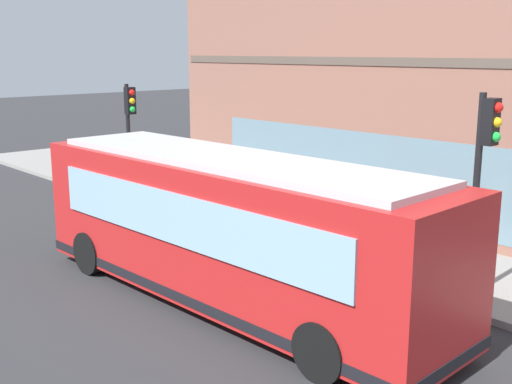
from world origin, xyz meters
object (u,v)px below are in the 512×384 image
(traffic_light_near_corner, at_px, (484,158))
(traffic_light_down_block, at_px, (130,119))
(newspaper_vending_box, at_px, (189,196))
(fire_hydrant, at_px, (408,237))
(city_bus_nearside, at_px, (229,230))
(pedestrian_walking_along_curb, at_px, (435,218))
(pedestrian_near_building_entrance, at_px, (181,168))

(traffic_light_near_corner, height_order, traffic_light_down_block, traffic_light_near_corner)
(newspaper_vending_box, bearing_deg, fire_hydrant, -77.33)
(city_bus_nearside, xyz_separation_m, newspaper_vending_box, (3.69, 6.36, -0.95))
(pedestrian_walking_along_curb, bearing_deg, pedestrian_near_building_entrance, 89.82)
(traffic_light_near_corner, bearing_deg, city_bus_nearside, 135.23)
(traffic_light_down_block, xyz_separation_m, pedestrian_near_building_entrance, (1.69, -0.53, -1.81))
(city_bus_nearside, xyz_separation_m, traffic_light_near_corner, (3.54, -3.51, 1.50))
(pedestrian_walking_along_curb, bearing_deg, fire_hydrant, 76.96)
(pedestrian_walking_along_curb, xyz_separation_m, newspaper_vending_box, (-1.39, 7.93, -0.59))
(city_bus_nearside, bearing_deg, traffic_light_near_corner, -44.77)
(fire_hydrant, xyz_separation_m, pedestrian_near_building_entrance, (-0.17, 9.43, 0.52))
(traffic_light_down_block, relative_size, pedestrian_near_building_entrance, 2.50)
(traffic_light_near_corner, height_order, pedestrian_walking_along_curb, traffic_light_near_corner)
(traffic_light_down_block, distance_m, pedestrian_near_building_entrance, 2.53)
(fire_hydrant, xyz_separation_m, pedestrian_walking_along_curb, (-0.20, -0.85, 0.68))
(traffic_light_down_block, bearing_deg, city_bus_nearside, -110.36)
(newspaper_vending_box, bearing_deg, pedestrian_walking_along_curb, -80.04)
(fire_hydrant, height_order, pedestrian_near_building_entrance, pedestrian_near_building_entrance)
(fire_hydrant, relative_size, newspaper_vending_box, 0.82)
(city_bus_nearside, xyz_separation_m, pedestrian_walking_along_curb, (5.08, -1.58, -0.36))
(city_bus_nearside, bearing_deg, pedestrian_walking_along_curb, -17.26)
(city_bus_nearside, relative_size, fire_hydrant, 13.67)
(fire_hydrant, bearing_deg, pedestrian_walking_along_curb, -103.04)
(traffic_light_near_corner, xyz_separation_m, pedestrian_near_building_entrance, (1.57, 12.22, -2.02))
(traffic_light_down_block, bearing_deg, traffic_light_near_corner, -89.48)
(traffic_light_down_block, height_order, pedestrian_near_building_entrance, traffic_light_down_block)
(traffic_light_near_corner, bearing_deg, fire_hydrant, 58.07)
(pedestrian_near_building_entrance, xyz_separation_m, newspaper_vending_box, (-1.43, -2.35, -0.42))
(pedestrian_walking_along_curb, distance_m, newspaper_vending_box, 8.08)
(pedestrian_near_building_entrance, bearing_deg, traffic_light_near_corner, -97.33)
(traffic_light_near_corner, xyz_separation_m, fire_hydrant, (1.74, 2.79, -2.54))
(traffic_light_near_corner, distance_m, fire_hydrant, 4.15)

